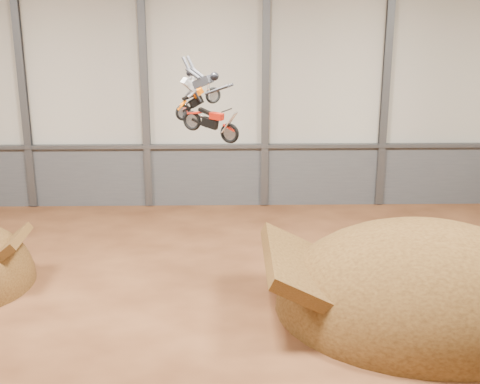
# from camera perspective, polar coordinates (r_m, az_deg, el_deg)

# --- Properties ---
(floor) EXTENTS (40.00, 40.00, 0.00)m
(floor) POSITION_cam_1_polar(r_m,az_deg,el_deg) (25.38, -3.82, -12.00)
(floor) COLOR #4E2814
(floor) RESTS_ON ground
(back_wall) EXTENTS (40.00, 0.10, 14.00)m
(back_wall) POSITION_cam_1_polar(r_m,az_deg,el_deg) (37.45, -2.99, 9.15)
(back_wall) COLOR beige
(back_wall) RESTS_ON ground
(lower_band_back) EXTENTS (39.80, 0.18, 3.50)m
(lower_band_back) POSITION_cam_1_polar(r_m,az_deg,el_deg) (38.49, -2.87, 1.37)
(lower_band_back) COLOR #4B4D52
(lower_band_back) RESTS_ON ground
(steel_rail) EXTENTS (39.80, 0.35, 0.20)m
(steel_rail) POSITION_cam_1_polar(r_m,az_deg,el_deg) (37.88, -2.92, 3.92)
(steel_rail) COLOR #47494F
(steel_rail) RESTS_ON lower_band_back
(steel_column_1) EXTENTS (0.40, 0.36, 13.90)m
(steel_column_1) POSITION_cam_1_polar(r_m,az_deg,el_deg) (38.90, -18.06, 8.63)
(steel_column_1) COLOR #47494F
(steel_column_1) RESTS_ON ground
(steel_column_2) EXTENTS (0.40, 0.36, 13.90)m
(steel_column_2) POSITION_cam_1_polar(r_m,az_deg,el_deg) (37.52, -8.15, 9.01)
(steel_column_2) COLOR #47494F
(steel_column_2) RESTS_ON ground
(steel_column_3) EXTENTS (0.40, 0.36, 13.90)m
(steel_column_3) POSITION_cam_1_polar(r_m,az_deg,el_deg) (37.29, 2.19, 9.12)
(steel_column_3) COLOR #47494F
(steel_column_3) RESTS_ON ground
(steel_column_4) EXTENTS (0.40, 0.36, 13.90)m
(steel_column_4) POSITION_cam_1_polar(r_m,az_deg,el_deg) (38.25, 12.34, 8.95)
(steel_column_4) COLOR #47494F
(steel_column_4) RESTS_ON ground
(landing_ramp) EXTENTS (11.80, 10.43, 6.80)m
(landing_ramp) POSITION_cam_1_polar(r_m,az_deg,el_deg) (28.12, 15.27, -9.51)
(landing_ramp) COLOR #3B240E
(landing_ramp) RESTS_ON ground
(fmx_rider_a) EXTENTS (2.61, 1.86, 2.45)m
(fmx_rider_a) POSITION_cam_1_polar(r_m,az_deg,el_deg) (25.74, -3.35, 8.90)
(fmx_rider_a) COLOR #E85A00
(fmx_rider_b) EXTENTS (3.63, 2.47, 3.27)m
(fmx_rider_b) POSITION_cam_1_polar(r_m,az_deg,el_deg) (24.93, -2.70, 7.80)
(fmx_rider_b) COLOR #B31A0B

